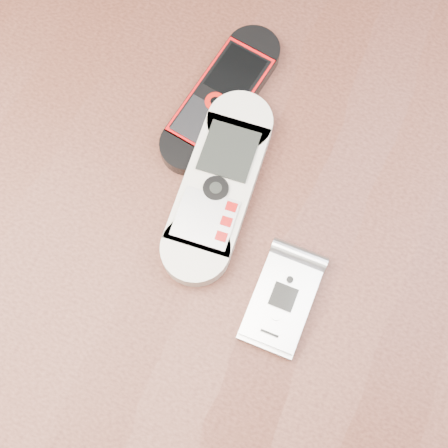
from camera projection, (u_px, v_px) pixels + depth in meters
ground at (222, 336)px, 1.26m from camera, size 4.00×4.00×0.00m
table at (220, 256)px, 0.64m from camera, size 1.20×0.80×0.75m
nokia_white at (218, 185)px, 0.54m from camera, size 0.08×0.19×0.02m
nokia_black_red at (221, 98)px, 0.57m from camera, size 0.07×0.17×0.02m
motorola_razr at (282, 301)px, 0.51m from camera, size 0.05×0.10×0.01m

